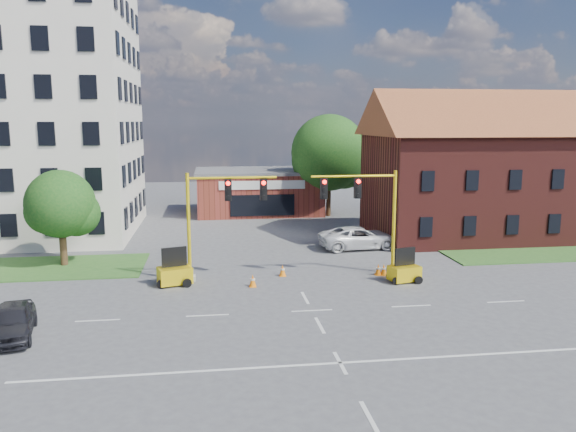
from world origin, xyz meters
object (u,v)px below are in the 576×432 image
object	(u,v)px
signal_mast_west	(218,213)
pickup_white	(359,238)
signal_mast_east	(367,210)
trailer_west	(175,274)
trailer_east	(404,272)
sedan_dark	(12,321)

from	to	relation	value
signal_mast_west	pickup_white	world-z (taller)	signal_mast_west
signal_mast_east	pickup_white	world-z (taller)	signal_mast_east
signal_mast_east	signal_mast_west	bearing A→B (deg)	180.00
signal_mast_east	pickup_white	size ratio (longest dim) A/B	1.08
signal_mast_west	trailer_west	size ratio (longest dim) A/B	3.00
trailer_east	pickup_white	world-z (taller)	trailer_east
signal_mast_west	trailer_west	world-z (taller)	signal_mast_west
signal_mast_east	sedan_dark	bearing A→B (deg)	-156.48
signal_mast_west	trailer_east	size ratio (longest dim) A/B	3.29
pickup_white	sedan_dark	world-z (taller)	pickup_white
signal_mast_east	trailer_east	xyz separation A→B (m)	(1.74, -1.81, -3.33)
trailer_east	sedan_dark	world-z (taller)	trailer_east
trailer_west	sedan_dark	size ratio (longest dim) A/B	0.49
signal_mast_west	pickup_white	distance (m)	12.57
trailer_west	trailer_east	world-z (taller)	trailer_west
signal_mast_east	trailer_west	xyz separation A→B (m)	(-11.17, -0.65, -3.28)
signal_mast_west	trailer_west	xyz separation A→B (m)	(-2.46, -0.65, -3.28)
signal_mast_west	trailer_west	bearing A→B (deg)	-165.17
trailer_east	sedan_dark	bearing A→B (deg)	-176.76
sedan_dark	trailer_east	bearing A→B (deg)	5.76
signal_mast_west	sedan_dark	size ratio (longest dim) A/B	1.48
pickup_white	signal_mast_east	bearing A→B (deg)	163.50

